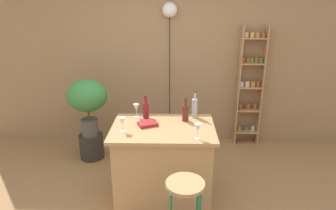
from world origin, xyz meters
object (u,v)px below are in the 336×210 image
(bar_stool, at_px, (185,199))
(plant_stool, at_px, (92,146))
(wine_glass_left, at_px, (122,122))
(bottle_spirits_clear, at_px, (146,110))
(bottle_wine_red, at_px, (195,107))
(spice_shelf, at_px, (250,86))
(potted_plant, at_px, (87,99))
(pendant_globe_light, at_px, (170,12))
(wine_glass_center, at_px, (198,128))
(cookbook, at_px, (148,124))
(wine_glass_right, at_px, (136,108))
(bottle_olive_oil, at_px, (185,112))

(bar_stool, xyz_separation_m, plant_stool, (-1.34, 1.70, -0.35))
(wine_glass_left, bearing_deg, bottle_spirits_clear, 61.58)
(bottle_wine_red, bearing_deg, plant_stool, 157.53)
(spice_shelf, relative_size, plant_stool, 5.16)
(potted_plant, relative_size, pendant_globe_light, 0.38)
(plant_stool, relative_size, wine_glass_center, 2.25)
(wine_glass_center, relative_size, cookbook, 0.78)
(potted_plant, bearing_deg, wine_glass_center, -39.28)
(plant_stool, bearing_deg, bottle_spirits_clear, -36.13)
(bottle_spirits_clear, relative_size, pendant_globe_light, 0.13)
(pendant_globe_light, bearing_deg, cookbook, -98.39)
(cookbook, bearing_deg, wine_glass_right, 98.39)
(pendant_globe_light, bearing_deg, wine_glass_right, -106.91)
(wine_glass_center, distance_m, wine_glass_right, 0.91)
(wine_glass_center, xyz_separation_m, wine_glass_right, (-0.70, 0.58, 0.00))
(wine_glass_left, bearing_deg, pendant_globe_light, 74.11)
(cookbook, xyz_separation_m, pendant_globe_light, (0.22, 1.50, 1.15))
(bar_stool, bearing_deg, pendant_globe_light, 94.53)
(bar_stool, relative_size, bottle_spirits_clear, 2.55)
(cookbook, bearing_deg, bottle_spirits_clear, 76.62)
(bar_stool, distance_m, cookbook, 1.00)
(bottle_olive_oil, relative_size, wine_glass_left, 1.68)
(wine_glass_center, bearing_deg, bar_stool, -105.33)
(bar_stool, distance_m, bottle_wine_red, 1.21)
(wine_glass_right, bearing_deg, pendant_globe_light, 73.09)
(bottle_olive_oil, distance_m, wine_glass_right, 0.60)
(bottle_spirits_clear, height_order, cookbook, bottle_spirits_clear)
(bottle_olive_oil, bearing_deg, bar_stool, -91.50)
(cookbook, bearing_deg, wine_glass_left, -168.85)
(plant_stool, xyz_separation_m, potted_plant, (0.00, 0.00, 0.75))
(wine_glass_left, relative_size, pendant_globe_light, 0.07)
(plant_stool, xyz_separation_m, bottle_olive_oil, (1.37, -0.73, 0.84))
(potted_plant, xyz_separation_m, wine_glass_left, (0.68, -1.05, 0.10))
(plant_stool, xyz_separation_m, wine_glass_right, (0.78, -0.62, 0.85))
(bar_stool, height_order, cookbook, cookbook)
(bottle_wine_red, xyz_separation_m, bottle_olive_oil, (-0.11, -0.12, -0.02))
(bottle_olive_oil, xyz_separation_m, pendant_globe_light, (-0.21, 1.35, 1.07))
(bottle_wine_red, bearing_deg, spice_shelf, 51.51)
(potted_plant, xyz_separation_m, bottle_wine_red, (1.48, -0.61, 0.11))
(wine_glass_left, bearing_deg, wine_glass_right, 77.15)
(plant_stool, height_order, potted_plant, potted_plant)
(bar_stool, relative_size, wine_glass_right, 4.39)
(cookbook, bearing_deg, potted_plant, 113.38)
(plant_stool, distance_m, wine_glass_center, 2.09)
(bottle_olive_oil, bearing_deg, wine_glass_center, -77.03)
(bottle_spirits_clear, xyz_separation_m, bottle_olive_oil, (0.47, -0.08, -0.00))
(wine_glass_center, bearing_deg, cookbook, 148.54)
(bottle_wine_red, xyz_separation_m, wine_glass_center, (-0.00, -0.59, -0.01))
(spice_shelf, bearing_deg, bottle_wine_red, -128.49)
(wine_glass_left, xyz_separation_m, pendant_globe_light, (0.48, 1.67, 1.05))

